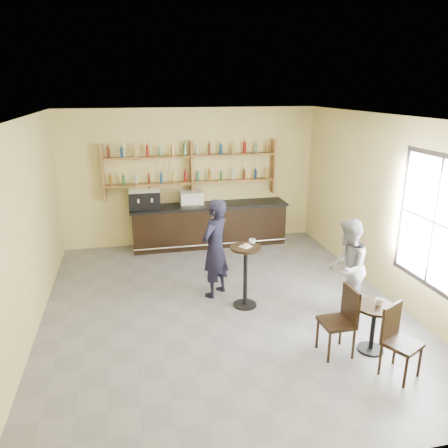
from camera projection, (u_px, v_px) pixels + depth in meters
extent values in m
plane|color=slate|center=(223.00, 307.00, 7.56)|extent=(7.00, 7.00, 0.00)
plane|color=white|center=(223.00, 118.00, 6.60)|extent=(7.00, 7.00, 0.00)
plane|color=#E5D482|center=(191.00, 177.00, 10.34)|extent=(7.00, 0.00, 7.00)
plane|color=#E5D482|center=(309.00, 331.00, 3.82)|extent=(7.00, 0.00, 7.00)
plane|color=#E5D482|center=(25.00, 232.00, 6.45)|extent=(0.00, 7.00, 7.00)
plane|color=#E5D482|center=(388.00, 208.00, 7.71)|extent=(0.00, 7.00, 7.00)
plane|color=white|center=(434.00, 222.00, 6.56)|extent=(0.00, 2.00, 2.00)
cube|color=white|center=(246.00, 246.00, 7.29)|extent=(0.24, 0.24, 0.00)
torus|color=gold|center=(247.00, 245.00, 7.27)|extent=(0.15, 0.15, 0.04)
imported|color=white|center=(252.00, 241.00, 7.40)|extent=(0.15, 0.15, 0.09)
imported|color=black|center=(215.00, 248.00, 7.76)|extent=(0.77, 0.77, 1.80)
imported|color=white|center=(379.00, 302.00, 6.10)|extent=(0.13, 0.13, 0.10)
imported|color=gray|center=(347.00, 268.00, 7.14)|extent=(0.96, 1.01, 1.63)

